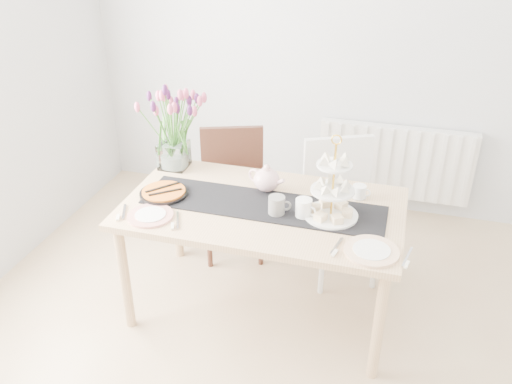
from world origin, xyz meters
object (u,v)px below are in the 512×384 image
(chair_brown, at_px, (233,182))
(chair_white, at_px, (341,199))
(dining_table, at_px, (263,217))
(tart_tin, at_px, (164,193))
(radiator, at_px, (394,162))
(mug_grey, at_px, (277,206))
(cream_jug, at_px, (359,192))
(cake_stand, at_px, (332,197))
(plate_left, at_px, (150,216))
(teapot, at_px, (267,180))
(plate_right, at_px, (371,251))
(tulip_vase, at_px, (171,117))
(mug_white, at_px, (304,208))

(chair_brown, xyz_separation_m, chair_white, (0.77, -0.06, 0.02))
(dining_table, xyz_separation_m, tart_tin, (-0.60, -0.05, 0.09))
(radiator, relative_size, mug_grey, 10.85)
(chair_brown, height_order, cream_jug, chair_brown)
(chair_brown, relative_size, cake_stand, 2.04)
(radiator, height_order, dining_table, same)
(cream_jug, relative_size, plate_left, 0.31)
(chair_brown, bearing_deg, teapot, -71.18)
(plate_right, bearing_deg, tulip_vase, 155.03)
(dining_table, xyz_separation_m, mug_white, (0.25, -0.06, 0.13))
(plate_right, bearing_deg, dining_table, 155.42)
(chair_white, relative_size, teapot, 3.72)
(plate_right, bearing_deg, plate_left, 179.72)
(dining_table, bearing_deg, cream_jug, 25.30)
(tulip_vase, bearing_deg, chair_brown, 44.95)
(chair_white, relative_size, mug_grey, 8.48)
(radiator, distance_m, chair_white, 0.94)
(radiator, distance_m, plate_left, 2.16)
(tart_tin, bearing_deg, chair_white, 31.97)
(tulip_vase, relative_size, cream_jug, 7.93)
(plate_right, bearing_deg, radiator, 88.42)
(tart_tin, bearing_deg, radiator, 49.13)
(cream_jug, bearing_deg, cake_stand, -104.00)
(tart_tin, bearing_deg, cake_stand, 1.72)
(dining_table, distance_m, chair_white, 0.69)
(radiator, height_order, tart_tin, tart_tin)
(mug_white, height_order, plate_left, mug_white)
(cake_stand, relative_size, tart_tin, 1.54)
(chair_brown, relative_size, teapot, 3.56)
(chair_white, height_order, plate_right, chair_white)
(tulip_vase, height_order, tart_tin, tulip_vase)
(chair_brown, bearing_deg, cream_jug, -42.66)
(tulip_vase, xyz_separation_m, cake_stand, (1.08, -0.34, -0.22))
(chair_brown, distance_m, plate_left, 0.96)
(cake_stand, distance_m, cream_jug, 0.30)
(mug_grey, bearing_deg, radiator, 53.10)
(plate_right, bearing_deg, teapot, 145.21)
(tulip_vase, distance_m, plate_left, 0.71)
(tulip_vase, relative_size, mug_white, 5.78)
(chair_white, height_order, tulip_vase, tulip_vase)
(cream_jug, bearing_deg, mug_grey, -131.82)
(chair_brown, xyz_separation_m, teapot, (0.37, -0.46, 0.31))
(radiator, relative_size, plate_left, 4.70)
(cake_stand, xyz_separation_m, teapot, (-0.42, 0.19, -0.05))
(chair_white, relative_size, tart_tin, 3.28)
(teapot, xyz_separation_m, mug_white, (0.27, -0.23, -0.02))
(mug_grey, height_order, plate_left, mug_grey)
(plate_left, height_order, plate_right, plate_right)
(cream_jug, bearing_deg, teapot, -160.77)
(mug_grey, xyz_separation_m, mug_white, (0.15, 0.02, -0.00))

